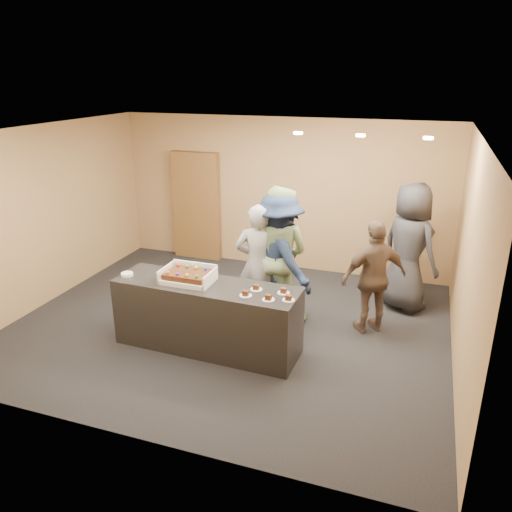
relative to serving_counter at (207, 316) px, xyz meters
The scene contains 17 objects.
room 1.12m from the serving_counter, 86.46° to the left, with size 6.04×6.00×2.70m.
serving_counter is the anchor object (origin of this frame).
storage_cabinet 3.50m from the serving_counter, 117.42° to the left, with size 0.93×0.15×2.04m, color brown.
cake_box 0.55m from the serving_counter, behind, with size 0.64×0.44×0.19m.
sheet_cake 0.60m from the serving_counter, behind, with size 0.55×0.38×0.11m.
plate_stack 1.19m from the serving_counter, behind, with size 0.16×0.16×0.04m, color white.
slice_a 0.78m from the serving_counter, 15.42° to the right, with size 0.15×0.15×0.07m.
slice_b 0.81m from the serving_counter, ahead, with size 0.15×0.15×0.07m.
slice_c 1.02m from the serving_counter, 11.68° to the right, with size 0.15×0.15×0.07m.
slice_d 1.11m from the serving_counter, ahead, with size 0.15×0.15×0.07m.
slice_e 1.21m from the serving_counter, ahead, with size 0.15×0.15×0.07m.
person_server_grey 1.08m from the serving_counter, 67.73° to the left, with size 0.64×0.42×1.74m, color #939497.
person_sage_man 1.40m from the serving_counter, 63.00° to the left, with size 0.95×0.74×1.96m, color #8BA373.
person_navy_man 1.34m from the serving_counter, 59.66° to the left, with size 1.22×0.70×1.89m, color #152038.
person_brown_extra 2.31m from the serving_counter, 30.99° to the left, with size 0.94×0.39×1.60m, color brown.
person_dark_suit 3.18m from the serving_counter, 41.65° to the left, with size 0.95×0.62×1.94m, color #2A2A2F.
ceiling_spotlights 2.99m from the serving_counter, 35.25° to the left, with size 1.72×0.12×0.03m.
Camera 1 is at (2.44, -5.90, 3.41)m, focal length 35.00 mm.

